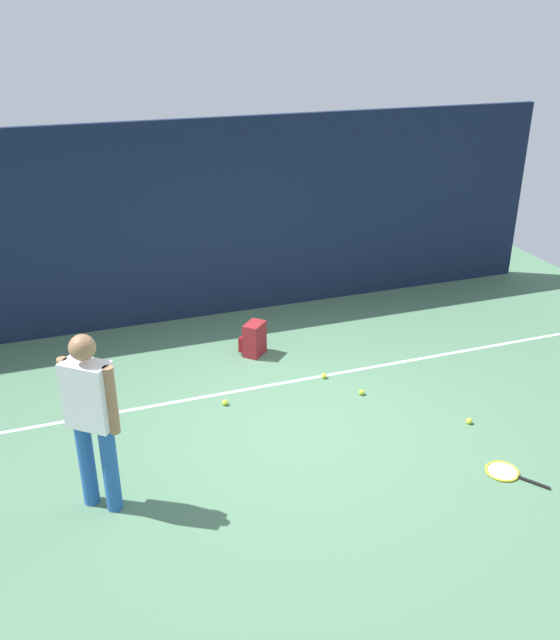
{
  "coord_description": "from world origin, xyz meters",
  "views": [
    {
      "loc": [
        -2.19,
        -5.85,
        4.05
      ],
      "look_at": [
        0.0,
        0.4,
        1.0
      ],
      "focal_mm": 37.77,
      "sensor_mm": 36.0,
      "label": 1
    }
  ],
  "objects_px": {
    "tennis_ball_near_player": "(324,376)",
    "tennis_ball_far_left": "(362,392)",
    "tennis_racket": "(505,472)",
    "tennis_ball_mid_court": "(469,421)",
    "tennis_player": "(91,413)",
    "backpack": "(253,339)",
    "tennis_ball_by_fence": "(225,403)"
  },
  "relations": [
    {
      "from": "tennis_racket",
      "to": "tennis_ball_near_player",
      "type": "height_order",
      "value": "tennis_ball_near_player"
    },
    {
      "from": "tennis_player",
      "to": "backpack",
      "type": "bearing_deg",
      "value": -93.17
    },
    {
      "from": "tennis_racket",
      "to": "tennis_ball_by_fence",
      "type": "xyz_separation_m",
      "value": [
        -2.22,
        2.09,
        0.02
      ]
    },
    {
      "from": "tennis_player",
      "to": "tennis_ball_far_left",
      "type": "distance_m",
      "value": 3.31
    },
    {
      "from": "tennis_player",
      "to": "tennis_ball_by_fence",
      "type": "relative_size",
      "value": 25.76
    },
    {
      "from": "tennis_ball_by_fence",
      "to": "tennis_ball_near_player",
      "type": "bearing_deg",
      "value": 8.63
    },
    {
      "from": "tennis_racket",
      "to": "tennis_ball_mid_court",
      "type": "relative_size",
      "value": 9.11
    },
    {
      "from": "tennis_player",
      "to": "tennis_ball_near_player",
      "type": "bearing_deg",
      "value": -112.86
    },
    {
      "from": "tennis_racket",
      "to": "backpack",
      "type": "distance_m",
      "value": 3.53
    },
    {
      "from": "tennis_ball_by_fence",
      "to": "tennis_racket",
      "type": "bearing_deg",
      "value": -43.2
    },
    {
      "from": "tennis_racket",
      "to": "tennis_ball_by_fence",
      "type": "height_order",
      "value": "tennis_ball_by_fence"
    },
    {
      "from": "backpack",
      "to": "tennis_ball_by_fence",
      "type": "distance_m",
      "value": 1.29
    },
    {
      "from": "tennis_ball_near_player",
      "to": "tennis_ball_by_fence",
      "type": "bearing_deg",
      "value": -171.37
    },
    {
      "from": "tennis_racket",
      "to": "backpack",
      "type": "bearing_deg",
      "value": -9.49
    },
    {
      "from": "tennis_ball_mid_court",
      "to": "tennis_racket",
      "type": "bearing_deg",
      "value": -100.65
    },
    {
      "from": "tennis_ball_near_player",
      "to": "tennis_ball_far_left",
      "type": "bearing_deg",
      "value": -62.51
    },
    {
      "from": "tennis_player",
      "to": "backpack",
      "type": "height_order",
      "value": "tennis_player"
    },
    {
      "from": "tennis_player",
      "to": "tennis_racket",
      "type": "relative_size",
      "value": 2.83
    },
    {
      "from": "tennis_ball_near_player",
      "to": "tennis_ball_far_left",
      "type": "xyz_separation_m",
      "value": [
        0.26,
        -0.5,
        0.0
      ]
    },
    {
      "from": "tennis_racket",
      "to": "backpack",
      "type": "relative_size",
      "value": 1.37
    },
    {
      "from": "tennis_racket",
      "to": "tennis_ball_mid_court",
      "type": "distance_m",
      "value": 0.87
    },
    {
      "from": "tennis_racket",
      "to": "tennis_ball_far_left",
      "type": "bearing_deg",
      "value": -14.87
    },
    {
      "from": "backpack",
      "to": "tennis_ball_near_player",
      "type": "height_order",
      "value": "backpack"
    },
    {
      "from": "tennis_player",
      "to": "tennis_ball_far_left",
      "type": "bearing_deg",
      "value": -123.13
    },
    {
      "from": "tennis_ball_near_player",
      "to": "tennis_ball_far_left",
      "type": "height_order",
      "value": "same"
    },
    {
      "from": "tennis_racket",
      "to": "tennis_ball_by_fence",
      "type": "distance_m",
      "value": 3.05
    },
    {
      "from": "tennis_racket",
      "to": "tennis_ball_near_player",
      "type": "relative_size",
      "value": 9.11
    },
    {
      "from": "backpack",
      "to": "tennis_ball_by_fence",
      "type": "xyz_separation_m",
      "value": [
        -0.67,
        -1.08,
        -0.18
      ]
    },
    {
      "from": "backpack",
      "to": "tennis_ball_near_player",
      "type": "distance_m",
      "value": 1.09
    },
    {
      "from": "tennis_player",
      "to": "tennis_racket",
      "type": "height_order",
      "value": "tennis_player"
    },
    {
      "from": "tennis_ball_far_left",
      "to": "tennis_player",
      "type": "bearing_deg",
      "value": -162.41
    },
    {
      "from": "tennis_ball_mid_court",
      "to": "tennis_ball_near_player",
      "type": "bearing_deg",
      "value": 127.37
    }
  ]
}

